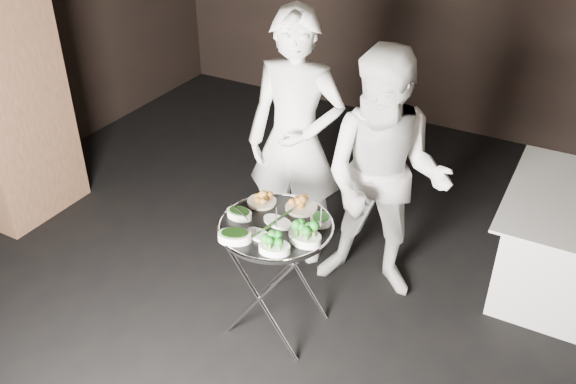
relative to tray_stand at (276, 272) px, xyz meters
The scene contains 15 objects.
floor 0.48m from the tray_stand, 132.86° to the right, with size 6.00×7.00×0.05m, color black.
tray_stand is the anchor object (origin of this frame).
serving_tray 0.35m from the tray_stand, 90.00° to the right, with size 0.69×0.69×0.04m.
potato_plate_a 0.46m from the tray_stand, 139.73° to the left, with size 0.18×0.18×0.07m.
potato_plate_b 0.45m from the tray_stand, 76.85° to the left, with size 0.20×0.20×0.07m.
greens_bowl 0.47m from the tray_stand, 32.15° to the left, with size 0.13×0.13×0.07m.
asparagus_plate_a 0.38m from the tray_stand, 82.77° to the left, with size 0.21×0.14×0.04m.
asparagus_plate_b 0.40m from the tray_stand, 101.53° to the right, with size 0.19×0.14×0.03m.
spinach_bowl_a 0.46m from the tray_stand, behind, with size 0.16×0.11×0.07m.
spinach_bowl_b 0.48m from the tray_stand, 117.37° to the right, with size 0.22×0.19×0.08m.
broccoli_bowl_a 0.46m from the tray_stand, 15.23° to the right, with size 0.21×0.16×0.08m.
broccoli_bowl_b 0.47m from the tray_stand, 61.57° to the right, with size 0.21×0.17×0.07m.
serving_utensils 0.42m from the tray_stand, 76.29° to the left, with size 0.58×0.44×0.01m.
waiter_left 0.95m from the tray_stand, 110.16° to the left, with size 0.68×0.45×1.86m, color white.
waiter_right 0.90m from the tray_stand, 59.04° to the left, with size 0.85×0.66×1.74m, color white.
Camera 1 is at (1.55, -2.44, 2.88)m, focal length 38.00 mm.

